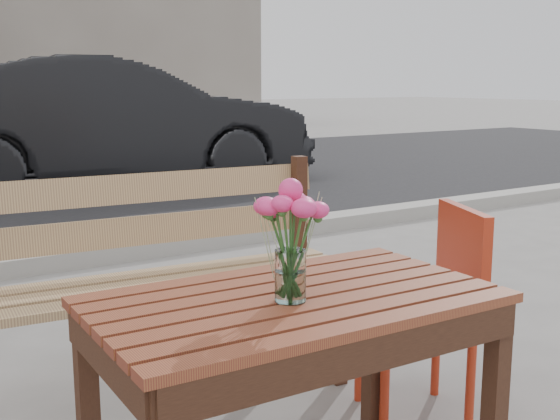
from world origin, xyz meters
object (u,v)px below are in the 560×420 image
Objects in this scene: main_table at (295,334)px; main_vase at (291,226)px; red_chair at (434,297)px; parked_car at (112,122)px.

main_vase is at bearing -134.29° from main_table.
main_table is 1.40× the size of red_chair.
main_vase is 0.07× the size of parked_car.
main_vase is at bearing 173.38° from parked_car.
main_vase is (-0.04, -0.04, 0.32)m from main_table.
parked_car reaches higher than main_table.
main_table is at bearing 173.61° from parked_car.
parked_car is at bearing 73.80° from main_vase.
parked_car reaches higher than red_chair.
main_vase is 6.96m from parked_car.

